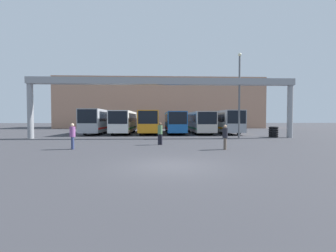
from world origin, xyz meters
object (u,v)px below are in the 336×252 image
bus_slot_0 (100,120)px  bus_slot_4 (200,121)px  bus_slot_2 (150,121)px  bus_slot_1 (124,121)px  bus_slot_5 (224,120)px  tire_stack (273,132)px  lamp_post (239,92)px  pedestrian_mid_right (160,133)px  pedestrian_far_center (73,135)px  pedestrian_near_right (225,136)px  bus_slot_3 (174,121)px

bus_slot_0 → bus_slot_4: size_ratio=1.13×
bus_slot_2 → bus_slot_1: bearing=-170.0°
bus_slot_2 → bus_slot_5: (10.72, -0.66, 0.03)m
tire_stack → bus_slot_4: bearing=134.7°
lamp_post → bus_slot_1: bearing=149.8°
pedestrian_mid_right → bus_slot_2: bearing=90.5°
bus_slot_0 → pedestrian_far_center: (2.53, -17.02, -0.96)m
pedestrian_far_center → bus_slot_1: bearing=158.2°
pedestrian_near_right → pedestrian_far_center: (-10.36, 0.63, 0.05)m
bus_slot_5 → pedestrian_mid_right: (-9.34, -13.88, -0.88)m
bus_slot_3 → bus_slot_4: bus_slot_4 is taller
bus_slot_1 → pedestrian_mid_right: 14.79m
bus_slot_0 → bus_slot_3: size_ratio=0.96×
bus_slot_1 → bus_slot_4: size_ratio=0.99×
bus_slot_1 → pedestrian_far_center: bearing=-93.7°
bus_slot_0 → bus_slot_1: 3.65m
bus_slot_4 → bus_slot_5: bearing=-1.5°
bus_slot_4 → pedestrian_mid_right: (-5.77, -13.97, -0.79)m
bus_slot_1 → bus_slot_2: bus_slot_2 is taller
bus_slot_4 → bus_slot_5: bus_slot_5 is taller
bus_slot_4 → tire_stack: bus_slot_4 is taller
bus_slot_1 → bus_slot_2: (3.57, 0.63, 0.02)m
bus_slot_3 → bus_slot_1: bearing=-172.1°
bus_slot_1 → bus_slot_3: size_ratio=0.84×
bus_slot_2 → bus_slot_3: bearing=5.8°
bus_slot_1 → bus_slot_5: 14.29m
bus_slot_4 → pedestrian_near_right: (-1.40, -16.97, -0.85)m
bus_slot_3 → pedestrian_near_right: bus_slot_3 is taller
bus_slot_0 → bus_slot_5: bearing=-2.5°
bus_slot_0 → bus_slot_1: bearing=-11.6°
bus_slot_4 → tire_stack: bearing=-45.3°
bus_slot_2 → lamp_post: size_ratio=1.25×
pedestrian_near_right → bus_slot_3: bearing=-149.8°
bus_slot_1 → pedestrian_mid_right: bus_slot_1 is taller
bus_slot_5 → tire_stack: size_ratio=8.42×
bus_slot_2 → pedestrian_mid_right: size_ratio=6.38×
bus_slot_2 → tire_stack: size_ratio=9.52×
pedestrian_mid_right → lamp_post: lamp_post is taller
bus_slot_1 → tire_stack: (17.80, -7.10, -1.19)m
bus_slot_3 → bus_slot_4: size_ratio=1.18×
lamp_post → bus_slot_3: bearing=125.8°
bus_slot_1 → bus_slot_3: (7.15, 0.99, -0.05)m
bus_slot_5 → pedestrian_near_right: bearing=-106.4°
pedestrian_mid_right → pedestrian_far_center: (-5.99, -2.37, -0.01)m
bus_slot_3 → bus_slot_5: 7.22m
pedestrian_near_right → pedestrian_far_center: size_ratio=0.94×
bus_slot_0 → pedestrian_mid_right: 16.97m
bus_slot_0 → bus_slot_5: size_ratio=1.15×
bus_slot_4 → tire_stack: 10.13m
bus_slot_3 → lamp_post: 11.42m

